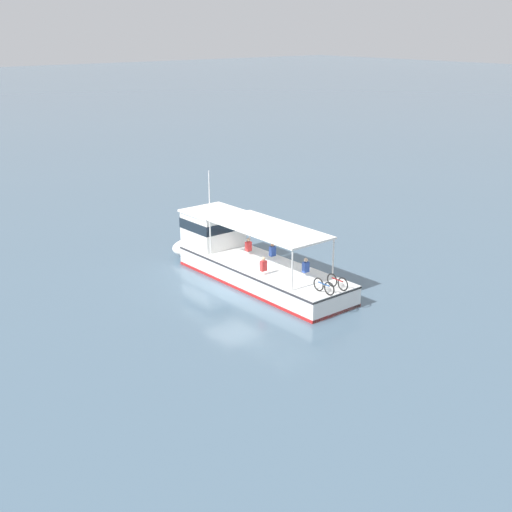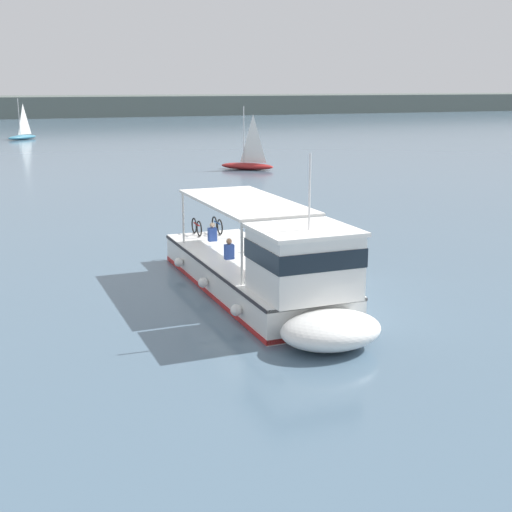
# 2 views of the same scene
# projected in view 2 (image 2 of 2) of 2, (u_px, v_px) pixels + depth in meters

# --- Properties ---
(ground_plane) EXTENTS (400.00, 400.00, 0.00)m
(ground_plane) POSITION_uv_depth(u_px,v_px,m) (298.00, 288.00, 25.44)
(ground_plane) COLOR slate
(distant_shoreline) EXTENTS (400.00, 28.00, 4.53)m
(distant_shoreline) POSITION_uv_depth(u_px,v_px,m) (23.00, 106.00, 161.41)
(distant_shoreline) COLOR #515B56
(distant_shoreline) RESTS_ON ground
(ferry_main) EXTENTS (3.66, 12.90, 5.32)m
(ferry_main) POSITION_uv_depth(u_px,v_px,m) (267.00, 274.00, 23.52)
(ferry_main) COLOR white
(ferry_main) RESTS_ON ground
(sailboat_mid_channel) EXTENTS (4.53, 4.22, 5.40)m
(sailboat_mid_channel) POSITION_uv_depth(u_px,v_px,m) (22.00, 135.00, 93.80)
(sailboat_mid_channel) COLOR teal
(sailboat_mid_channel) RESTS_ON ground
(sailboat_outer_anchorage) EXTENTS (4.52, 4.23, 5.40)m
(sailboat_outer_anchorage) POSITION_uv_depth(u_px,v_px,m) (248.00, 163.00, 60.63)
(sailboat_outer_anchorage) COLOR maroon
(sailboat_outer_anchorage) RESTS_ON ground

